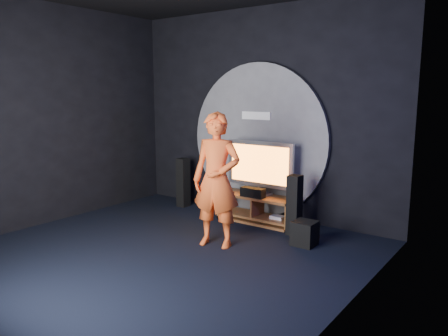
% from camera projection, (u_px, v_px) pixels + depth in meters
% --- Properties ---
extents(floor, '(5.00, 5.00, 0.00)m').
position_uv_depth(floor, '(157.00, 256.00, 5.71)').
color(floor, black).
rests_on(floor, ground).
extents(back_wall, '(5.00, 0.04, 3.50)m').
position_uv_depth(back_wall, '(260.00, 114.00, 7.40)').
color(back_wall, black).
rests_on(back_wall, ground).
extents(left_wall, '(0.04, 5.00, 3.50)m').
position_uv_depth(left_wall, '(41.00, 115.00, 6.87)').
color(left_wall, black).
rests_on(left_wall, ground).
extents(right_wall, '(0.04, 5.00, 3.50)m').
position_uv_depth(right_wall, '(350.00, 133.00, 3.95)').
color(right_wall, black).
rests_on(right_wall, ground).
extents(wall_disc_panel, '(2.60, 0.11, 2.60)m').
position_uv_depth(wall_disc_panel, '(257.00, 140.00, 7.43)').
color(wall_disc_panel, '#515156').
rests_on(wall_disc_panel, ground).
extents(media_console, '(1.33, 0.45, 0.45)m').
position_uv_depth(media_console, '(258.00, 210.00, 7.15)').
color(media_console, '#98532F').
rests_on(media_console, ground).
extents(tv, '(1.19, 0.22, 0.88)m').
position_uv_depth(tv, '(260.00, 166.00, 7.08)').
color(tv, '#AFAEB6').
rests_on(tv, media_console).
extents(center_speaker, '(0.40, 0.15, 0.15)m').
position_uv_depth(center_speaker, '(253.00, 192.00, 6.98)').
color(center_speaker, black).
rests_on(center_speaker, media_console).
extents(remote, '(0.18, 0.05, 0.02)m').
position_uv_depth(remote, '(229.00, 192.00, 7.30)').
color(remote, black).
rests_on(remote, media_console).
extents(tower_speaker_left, '(0.18, 0.20, 0.90)m').
position_uv_depth(tower_speaker_left, '(183.00, 182.00, 8.11)').
color(tower_speaker_left, black).
rests_on(tower_speaker_left, ground).
extents(tower_speaker_right, '(0.18, 0.20, 0.90)m').
position_uv_depth(tower_speaker_right, '(294.00, 205.00, 6.48)').
color(tower_speaker_right, black).
rests_on(tower_speaker_right, ground).
extents(subwoofer, '(0.31, 0.31, 0.34)m').
position_uv_depth(subwoofer, '(305.00, 233.00, 6.08)').
color(subwoofer, black).
rests_on(subwoofer, ground).
extents(player, '(0.77, 0.61, 1.85)m').
position_uv_depth(player, '(217.00, 180.00, 5.95)').
color(player, '#E0521E').
rests_on(player, ground).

